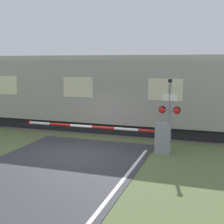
# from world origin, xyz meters

# --- Properties ---
(ground_plane) EXTENTS (80.00, 80.00, 0.00)m
(ground_plane) POSITION_xyz_m (0.00, 0.00, 0.00)
(ground_plane) COLOR #5B6B3D
(track_bed) EXTENTS (36.00, 3.20, 0.13)m
(track_bed) POSITION_xyz_m (0.00, 4.44, 0.02)
(track_bed) COLOR #666056
(track_bed) RESTS_ON ground_plane
(train) EXTENTS (16.05, 2.94, 4.01)m
(train) POSITION_xyz_m (-1.47, 4.44, 2.05)
(train) COLOR black
(train) RESTS_ON ground_plane
(crossing_barrier) EXTENTS (6.61, 0.44, 1.26)m
(crossing_barrier) POSITION_xyz_m (2.63, 0.92, 0.68)
(crossing_barrier) COLOR gray
(crossing_barrier) RESTS_ON ground_plane
(signal_post) EXTENTS (0.88, 0.26, 3.05)m
(signal_post) POSITION_xyz_m (3.42, 1.00, 1.74)
(signal_post) COLOR gray
(signal_post) RESTS_ON ground_plane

